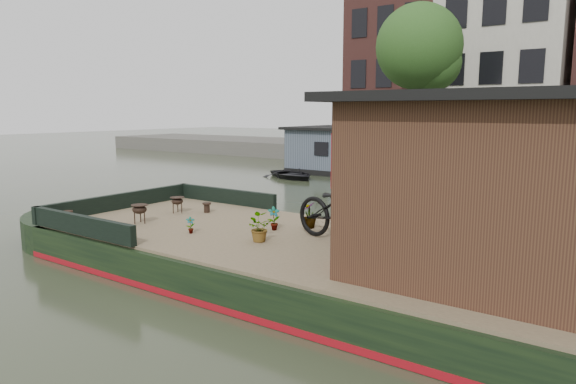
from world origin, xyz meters
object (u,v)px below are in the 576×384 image
Objects in this scene: potted_plant_a at (274,219)px; brazier_front at (140,214)px; brazier_rear at (177,205)px; cabin at (503,185)px; bicycle at (345,211)px; dinghy at (292,171)px.

brazier_front is at bearing -157.34° from potted_plant_a.
brazier_front reaches higher than brazier_rear.
brazier_rear is at bearing 177.99° from potted_plant_a.
potted_plant_a reaches higher than brazier_front.
cabin is at bearing -4.83° from potted_plant_a.
potted_plant_a is (-1.53, 0.08, -0.33)m from bicycle.
bicycle is 13.42m from dinghy.
bicycle is at bearing -114.47° from dinghy.
cabin is 6.67m from brazier_front.
bicycle is 0.76× the size of dinghy.
brazier_rear is (-2.68, 0.09, -0.05)m from potted_plant_a.
brazier_rear is (-6.72, 0.44, -1.05)m from cabin.
bicycle is (-2.50, 0.26, -0.68)m from cabin.
brazier_rear is 11.11m from dinghy.
cabin is at bearing 6.16° from brazier_front.
bicycle is 4.23m from brazier_rear.
potted_plant_a is 1.26× the size of brazier_rear.
cabin is at bearing -3.71° from brazier_rear.
dinghy is at bearing 135.40° from cabin.
bicycle is at bearing -2.36° from brazier_rear.
brazier_rear is at bearing -131.14° from dinghy.
brazier_front is 1.16m from brazier_rear.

